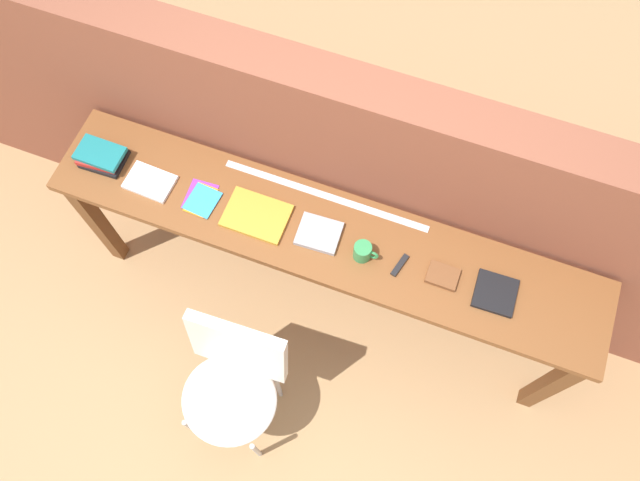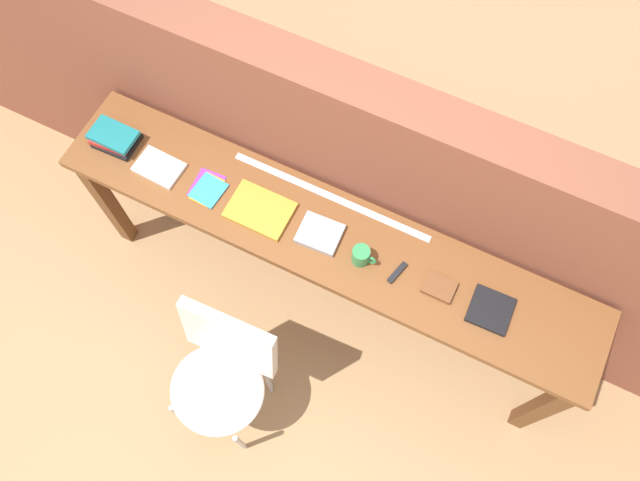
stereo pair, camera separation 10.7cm
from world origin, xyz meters
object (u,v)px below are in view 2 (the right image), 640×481
at_px(magazine_cycling, 159,167).
at_px(book_repair_rightmost, 491,310).
at_px(book_stack_leftmost, 115,138).
at_px(pamphlet_pile_colourful, 207,188).
at_px(mug, 361,256).
at_px(leather_journal_brown, 439,287).
at_px(multitool_folded, 397,273).
at_px(book_open_centre, 260,210).
at_px(chair_white_moulded, 222,372).

bearing_deg(magazine_cycling, book_repair_rightmost, 3.48).
distance_m(book_stack_leftmost, pamphlet_pile_colourful, 0.50).
xyz_separation_m(mug, leather_journal_brown, (0.35, 0.03, -0.03)).
bearing_deg(multitool_folded, book_open_centre, 179.80).
xyz_separation_m(magazine_cycling, book_repair_rightmost, (1.58, 0.03, 0.00)).
bearing_deg(book_repair_rightmost, pamphlet_pile_colourful, 179.05).
relative_size(chair_white_moulded, leather_journal_brown, 6.86).
height_order(chair_white_moulded, leather_journal_brown, leather_journal_brown).
relative_size(magazine_cycling, pamphlet_pile_colourful, 1.21).
height_order(magazine_cycling, book_open_centre, book_open_centre).
xyz_separation_m(chair_white_moulded, mug, (0.37, 0.64, 0.40)).
relative_size(book_stack_leftmost, leather_journal_brown, 1.62).
bearing_deg(leather_journal_brown, magazine_cycling, -178.60).
height_order(chair_white_moulded, multitool_folded, multitool_folded).
height_order(chair_white_moulded, magazine_cycling, magazine_cycling).
xyz_separation_m(chair_white_moulded, leather_journal_brown, (0.72, 0.66, 0.37)).
bearing_deg(mug, leather_journal_brown, 4.39).
bearing_deg(book_open_centre, leather_journal_brown, 0.78).
bearing_deg(pamphlet_pile_colourful, book_repair_rightmost, 1.03).
bearing_deg(magazine_cycling, book_stack_leftmost, 175.10).
bearing_deg(mug, book_stack_leftmost, 178.45).
xyz_separation_m(chair_white_moulded, multitool_folded, (0.54, 0.65, 0.36)).
xyz_separation_m(pamphlet_pile_colourful, book_repair_rightmost, (1.33, 0.02, 0.01)).
bearing_deg(leather_journal_brown, multitool_folded, -174.92).
bearing_deg(book_stack_leftmost, magazine_cycling, -7.35).
bearing_deg(mug, multitool_folded, 3.99).
bearing_deg(magazine_cycling, mug, 2.38).
distance_m(mug, multitool_folded, 0.17).
height_order(book_stack_leftmost, magazine_cycling, book_stack_leftmost).
bearing_deg(book_repair_rightmost, leather_journal_brown, 178.81).
bearing_deg(chair_white_moulded, book_stack_leftmost, 142.82).
distance_m(pamphlet_pile_colourful, multitool_folded, 0.92).
xyz_separation_m(book_open_centre, mug, (0.49, -0.01, 0.04)).
bearing_deg(leather_journal_brown, pamphlet_pile_colourful, -178.59).
relative_size(book_stack_leftmost, multitool_folded, 1.92).
xyz_separation_m(magazine_cycling, multitool_folded, (1.17, 0.01, -0.00)).
distance_m(chair_white_moulded, multitool_folded, 0.92).
distance_m(chair_white_moulded, book_open_centre, 0.76).
relative_size(magazine_cycling, mug, 1.92).
bearing_deg(book_open_centre, pamphlet_pile_colourful, -178.37).
bearing_deg(multitool_folded, leather_journal_brown, 4.76).
bearing_deg(book_repair_rightmost, chair_white_moulded, -146.73).
bearing_deg(magazine_cycling, multitool_folded, 2.94).
xyz_separation_m(book_stack_leftmost, leather_journal_brown, (1.61, -0.01, -0.02)).
height_order(multitool_folded, leather_journal_brown, leather_journal_brown).
xyz_separation_m(book_stack_leftmost, mug, (1.26, -0.03, 0.01)).
distance_m(book_stack_leftmost, leather_journal_brown, 1.61).
height_order(mug, multitool_folded, mug).
bearing_deg(book_repair_rightmost, book_open_centre, 178.88).
height_order(mug, book_repair_rightmost, mug).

